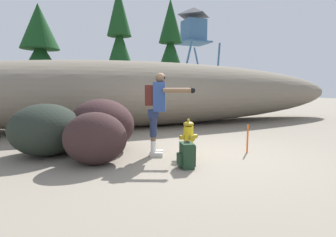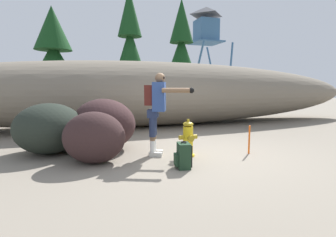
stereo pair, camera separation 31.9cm
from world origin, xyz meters
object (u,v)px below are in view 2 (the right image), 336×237
at_px(utility_worker, 158,104).
at_px(spare_backpack, 183,156).
at_px(boulder_small, 94,138).
at_px(watchtower, 206,32).
at_px(boulder_mid, 49,128).
at_px(boulder_large, 104,124).
at_px(survey_stake, 249,140).
at_px(fire_hydrant, 188,139).

height_order(utility_worker, spare_backpack, utility_worker).
xyz_separation_m(boulder_small, watchtower, (9.89, 15.46, 5.51)).
bearing_deg(boulder_mid, watchtower, 53.30).
xyz_separation_m(boulder_mid, boulder_small, (0.87, -1.03, -0.05)).
bearing_deg(boulder_large, watchtower, 56.13).
height_order(boulder_large, survey_stake, boulder_large).
bearing_deg(fire_hydrant, survey_stake, -9.42).
bearing_deg(fire_hydrant, utility_worker, 156.77).
relative_size(utility_worker, boulder_small, 1.47).
relative_size(spare_backpack, survey_stake, 0.78).
distance_m(boulder_large, boulder_small, 1.14).
relative_size(utility_worker, spare_backpack, 3.57).
distance_m(boulder_large, boulder_mid, 1.13).
height_order(boulder_large, boulder_small, boulder_large).
bearing_deg(survey_stake, fire_hydrant, 170.58).
height_order(spare_backpack, boulder_small, boulder_small).
distance_m(boulder_large, watchtower, 18.11).
bearing_deg(fire_hydrant, boulder_large, 142.23).
bearing_deg(watchtower, spare_backpack, -117.46).
distance_m(fire_hydrant, boulder_mid, 2.92).
distance_m(utility_worker, survey_stake, 2.06).
bearing_deg(boulder_small, spare_backpack, -28.57).
bearing_deg(spare_backpack, watchtower, -107.49).
height_order(boulder_small, survey_stake, boulder_small).
xyz_separation_m(fire_hydrant, survey_stake, (1.30, -0.22, -0.05)).
bearing_deg(spare_backpack, survey_stake, -154.41).
height_order(spare_backpack, boulder_mid, boulder_mid).
xyz_separation_m(utility_worker, survey_stake, (1.86, -0.45, -0.76)).
bearing_deg(utility_worker, fire_hydrant, -0.43).
xyz_separation_m(boulder_mid, watchtower, (10.76, 14.43, 5.45)).
height_order(fire_hydrant, survey_stake, fire_hydrant).
bearing_deg(watchtower, boulder_small, -122.61).
distance_m(boulder_small, survey_stake, 3.14).
bearing_deg(watchtower, boulder_mid, -126.70).
bearing_deg(boulder_mid, spare_backpack, -38.14).
xyz_separation_m(spare_backpack, watchtower, (8.44, 16.25, 5.77)).
xyz_separation_m(fire_hydrant, utility_worker, (-0.56, 0.24, 0.71)).
distance_m(utility_worker, boulder_large, 1.48).
distance_m(boulder_mid, boulder_small, 1.35).
distance_m(spare_backpack, watchtower, 19.20).
relative_size(boulder_large, survey_stake, 2.56).
bearing_deg(fire_hydrant, watchtower, 62.59).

